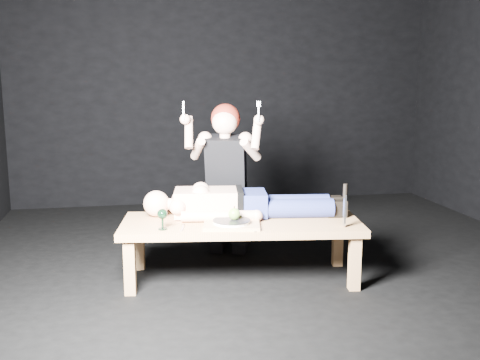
{
  "coord_description": "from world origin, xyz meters",
  "views": [
    {
      "loc": [
        -1.11,
        -4.15,
        1.49
      ],
      "look_at": [
        -0.33,
        -0.16,
        0.75
      ],
      "focal_mm": 41.74,
      "sensor_mm": 36.0,
      "label": 1
    }
  ],
  "objects_px": {
    "lying_man": "(247,199)",
    "carving_knife": "(345,206)",
    "table": "(241,250)",
    "serving_tray": "(232,225)",
    "kneeling_woman": "(227,178)",
    "goblet": "(162,219)"
  },
  "relations": [
    {
      "from": "kneeling_woman",
      "to": "carving_knife",
      "type": "height_order",
      "value": "kneeling_woman"
    },
    {
      "from": "table",
      "to": "lying_man",
      "type": "height_order",
      "value": "lying_man"
    },
    {
      "from": "table",
      "to": "goblet",
      "type": "height_order",
      "value": "goblet"
    },
    {
      "from": "kneeling_woman",
      "to": "serving_tray",
      "type": "height_order",
      "value": "kneeling_woman"
    },
    {
      "from": "table",
      "to": "carving_knife",
      "type": "height_order",
      "value": "carving_knife"
    },
    {
      "from": "lying_man",
      "to": "serving_tray",
      "type": "height_order",
      "value": "lying_man"
    },
    {
      "from": "lying_man",
      "to": "kneeling_woman",
      "type": "bearing_deg",
      "value": 106.65
    },
    {
      "from": "table",
      "to": "goblet",
      "type": "xyz_separation_m",
      "value": [
        -0.59,
        -0.13,
        0.3
      ]
    },
    {
      "from": "table",
      "to": "kneeling_woman",
      "type": "distance_m",
      "value": 0.76
    },
    {
      "from": "serving_tray",
      "to": "carving_knife",
      "type": "height_order",
      "value": "carving_knife"
    },
    {
      "from": "lying_man",
      "to": "carving_knife",
      "type": "relative_size",
      "value": 5.43
    },
    {
      "from": "table",
      "to": "serving_tray",
      "type": "relative_size",
      "value": 4.44
    },
    {
      "from": "serving_tray",
      "to": "carving_knife",
      "type": "bearing_deg",
      "value": -12.38
    },
    {
      "from": "kneeling_woman",
      "to": "serving_tray",
      "type": "distance_m",
      "value": 0.79
    },
    {
      "from": "table",
      "to": "carving_knife",
      "type": "distance_m",
      "value": 0.84
    },
    {
      "from": "lying_man",
      "to": "carving_knife",
      "type": "height_order",
      "value": "carving_knife"
    },
    {
      "from": "lying_man",
      "to": "table",
      "type": "bearing_deg",
      "value": -107.58
    },
    {
      "from": "lying_man",
      "to": "kneeling_woman",
      "type": "distance_m",
      "value": 0.48
    },
    {
      "from": "kneeling_woman",
      "to": "goblet",
      "type": "bearing_deg",
      "value": -110.62
    },
    {
      "from": "table",
      "to": "goblet",
      "type": "distance_m",
      "value": 0.67
    },
    {
      "from": "lying_man",
      "to": "goblet",
      "type": "bearing_deg",
      "value": -148.89
    },
    {
      "from": "goblet",
      "to": "kneeling_woman",
      "type": "bearing_deg",
      "value": 51.68
    }
  ]
}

